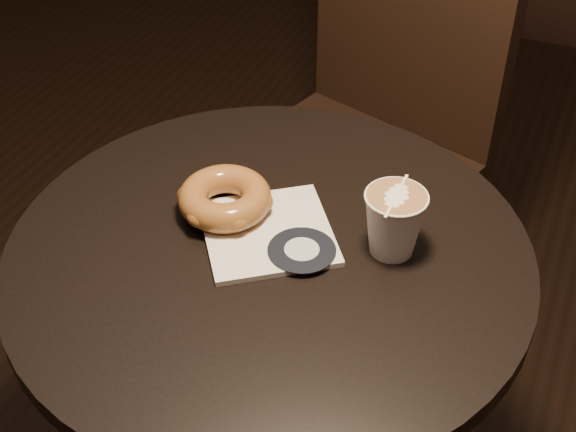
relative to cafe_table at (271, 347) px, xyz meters
The scene contains 5 objects.
cafe_table is the anchor object (origin of this frame).
chair 0.63m from the cafe_table, 93.73° to the left, with size 0.55×0.55×1.10m.
pastry_bag 0.21m from the cafe_table, 116.95° to the left, with size 0.17×0.17×0.01m, color silver.
doughnut 0.25m from the cafe_table, 154.74° to the left, with size 0.13×0.13×0.04m, color brown.
latte_cup 0.29m from the cafe_table, 21.03° to the left, with size 0.08×0.08×0.09m, color white, non-canonical shape.
Camera 1 is at (0.33, -0.72, 1.46)m, focal length 50.00 mm.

